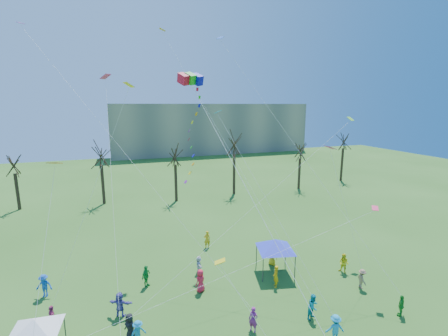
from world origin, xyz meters
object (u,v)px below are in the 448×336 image
object	(u,v)px
canopy_tent_white	(34,326)
canopy_tent_blue	(275,244)
distant_building	(211,128)
big_box_kite	(196,137)

from	to	relation	value
canopy_tent_white	canopy_tent_blue	bearing A→B (deg)	13.24
canopy_tent_blue	distant_building	bearing A→B (deg)	77.37
big_box_kite	canopy_tent_blue	world-z (taller)	big_box_kite
big_box_kite	canopy_tent_white	bearing A→B (deg)	-169.59
big_box_kite	canopy_tent_white	world-z (taller)	big_box_kite
big_box_kite	canopy_tent_blue	size ratio (longest dim) A/B	4.70
big_box_kite	canopy_tent_white	distance (m)	14.54
canopy_tent_white	canopy_tent_blue	size ratio (longest dim) A/B	0.90
distant_building	canopy_tent_white	world-z (taller)	distant_building
canopy_tent_white	distant_building	bearing A→B (deg)	66.00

